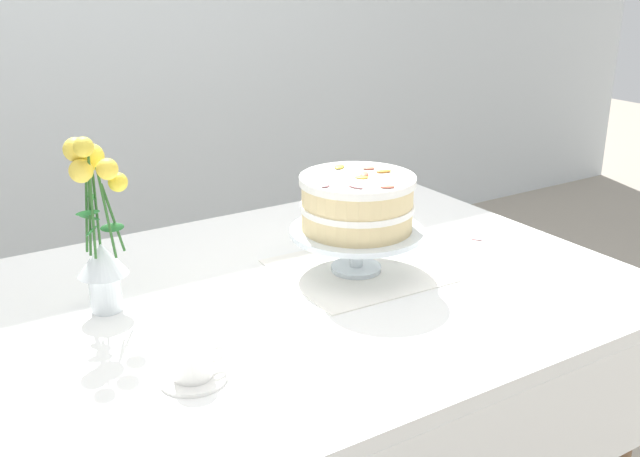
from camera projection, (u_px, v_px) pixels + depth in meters
The scene contains 7 objects.
dining_table at pixel (301, 332), 1.56m from camera, with size 1.40×1.00×0.74m.
linen_napkin at pixel (356, 271), 1.64m from camera, with size 0.32×0.32×0.00m, color white.
cake_stand at pixel (357, 236), 1.61m from camera, with size 0.29×0.29×0.10m.
layer_cake at pixel (357, 202), 1.58m from camera, with size 0.25×0.25×0.12m.
flower_vase at pixel (99, 232), 1.40m from camera, with size 0.11×0.11×0.35m.
teacup at pixel (193, 367), 1.21m from camera, with size 0.11×0.11×0.06m.
loose_petal_0 at pixel (475, 238), 1.82m from camera, with size 0.04×0.02×0.00m, color pink.
Camera 1 is at (-0.71, -1.22, 1.39)m, focal length 41.91 mm.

